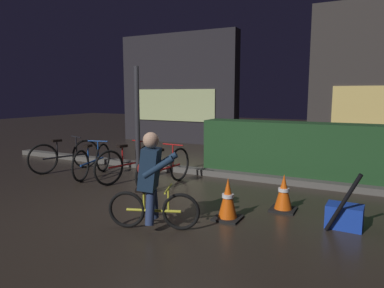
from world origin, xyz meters
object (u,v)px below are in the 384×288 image
parked_bike_left_mid (92,161)px  closed_umbrella (343,203)px  parked_bike_center_right (165,168)px  blue_crate (344,216)px  parked_bike_leftmost (65,156)px  traffic_cone_far (284,193)px  street_post (137,124)px  cyclist (152,180)px  traffic_cone_near (228,200)px  parked_bike_center_left (130,163)px

parked_bike_left_mid → closed_umbrella: closed_umbrella is taller
parked_bike_center_right → blue_crate: (3.13, -0.69, -0.20)m
parked_bike_leftmost → traffic_cone_far: (4.96, -0.49, -0.08)m
street_post → cyclist: street_post is taller
parked_bike_center_right → traffic_cone_far: size_ratio=3.02×
parked_bike_left_mid → traffic_cone_near: bearing=-121.9°
traffic_cone_far → closed_umbrella: bearing=-34.0°
traffic_cone_far → closed_umbrella: 1.02m
parked_bike_leftmost → traffic_cone_far: bearing=-76.4°
parked_bike_leftmost → traffic_cone_near: 4.53m
traffic_cone_far → cyclist: bearing=-132.7°
parked_bike_center_right → blue_crate: bearing=-98.2°
traffic_cone_near → blue_crate: 1.51m
parked_bike_leftmost → blue_crate: (5.81, -0.81, -0.20)m
parked_bike_center_left → blue_crate: 4.06m
parked_bike_center_right → parked_bike_leftmost: bearing=91.5°
street_post → parked_bike_center_left: 0.79m
parked_bike_center_left → closed_umbrella: bearing=-91.1°
parked_bike_leftmost → parked_bike_left_mid: parked_bike_leftmost is taller
parked_bike_center_right → traffic_cone_far: bearing=-95.0°
traffic_cone_near → traffic_cone_far: (0.60, 0.72, -0.02)m
street_post → blue_crate: 4.11m
parked_bike_center_left → parked_bike_center_right: (0.86, -0.07, -0.00)m
parked_bike_center_right → parked_bike_left_mid: bearing=93.8°
street_post → traffic_cone_far: street_post is taller
street_post → parked_bike_left_mid: street_post is taller
closed_umbrella → traffic_cone_near: bearing=-162.6°
traffic_cone_far → parked_bike_center_right: bearing=170.8°
cyclist → blue_crate: bearing=7.2°
parked_bike_center_left → traffic_cone_near: size_ratio=2.84×
traffic_cone_near → blue_crate: traffic_cone_near is taller
parked_bike_center_left → cyclist: cyclist is taller
street_post → traffic_cone_far: (3.03, -0.58, -0.86)m
blue_crate → street_post: bearing=167.0°
street_post → parked_bike_center_right: bearing=-15.9°
parked_bike_leftmost → parked_bike_left_mid: bearing=-77.8°
parked_bike_left_mid → traffic_cone_far: size_ratio=2.78×
parked_bike_leftmost → street_post: bearing=-68.0°
parked_bike_center_right → cyclist: size_ratio=1.33×
parked_bike_center_right → traffic_cone_near: bearing=-118.7°
parked_bike_center_left → traffic_cone_near: (2.54, -1.16, -0.07)m
parked_bike_left_mid → parked_bike_center_left: 0.92m
blue_crate → parked_bike_center_right: bearing=167.7°
street_post → parked_bike_left_mid: 1.31m
parked_bike_center_left → parked_bike_center_right: parked_bike_center_left is taller
parked_bike_center_left → parked_bike_center_right: size_ratio=0.99×
street_post → parked_bike_center_left: bearing=-125.2°
traffic_cone_near → traffic_cone_far: 0.93m
parked_bike_leftmost → traffic_cone_far: size_ratio=2.86×
parked_bike_leftmost → closed_umbrella: (5.80, -1.06, 0.05)m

